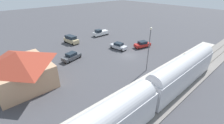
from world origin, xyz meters
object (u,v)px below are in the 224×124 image
station_building (20,68)px  sedan_charcoal (71,56)px  passenger_train (149,94)px  light_pole_near_platform (149,45)px  suv_tan (71,39)px  pedestrian_on_platform (184,56)px  sedan_red (142,44)px  sedan_silver (119,46)px  pickup_white (101,33)px

station_building → sedan_charcoal: size_ratio=2.21×
passenger_train → light_pole_near_platform: bearing=-52.8°
light_pole_near_platform → suv_tan: bearing=7.5°
pedestrian_on_platform → sedan_charcoal: bearing=45.9°
station_building → sedan_red: size_ratio=2.21×
passenger_train → sedan_red: passenger_train is taller
station_building → pedestrian_on_platform: 32.07m
sedan_charcoal → light_pole_near_platform: bearing=-148.8°
pedestrian_on_platform → sedan_silver: (14.93, 5.49, -0.40)m
station_building → passenger_train: bearing=-149.9°
sedan_red → sedan_charcoal: same height
pickup_white → suv_tan: 10.91m
pickup_white → pedestrian_on_platform: bearing=-176.8°
passenger_train → pickup_white: size_ratio=6.64×
sedan_red → sedan_charcoal: size_ratio=1.00×
sedan_charcoal → sedan_silver: bearing=-101.1°
passenger_train → pedestrian_on_platform: (3.70, -18.20, -1.58)m
passenger_train → station_building: 20.82m
sedan_charcoal → sedan_silver: 12.65m
passenger_train → sedan_silver: bearing=-34.3°
station_building → pedestrian_on_platform: bearing=-116.5°
pedestrian_on_platform → sedan_charcoal: 24.94m
passenger_train → sedan_silver: passenger_train is taller
pedestrian_on_platform → sedan_charcoal: (17.36, 17.90, -0.40)m
pedestrian_on_platform → suv_tan: size_ratio=0.33×
sedan_silver → sedan_red: bearing=-121.2°
suv_tan → light_pole_near_platform: (-24.28, -3.20, 4.24)m
pickup_white → sedan_charcoal: size_ratio=1.13×
sedan_red → sedan_charcoal: bearing=72.1°
pedestrian_on_platform → sedan_charcoal: size_ratio=0.36×
pedestrian_on_platform → light_pole_near_platform: light_pole_near_platform is taller
sedan_charcoal → suv_tan: size_ratio=0.94×
pickup_white → sedan_charcoal: bearing=121.7°
passenger_train → sedan_charcoal: size_ratio=7.52×
sedan_charcoal → sedan_silver: same height
pickup_white → sedan_silver: bearing=162.5°
suv_tan → passenger_train: bearing=169.5°
station_building → pedestrian_on_platform: size_ratio=6.22×
station_building → pickup_white: bearing=-64.1°
pedestrian_on_platform → sedan_charcoal: pedestrian_on_platform is taller
passenger_train → pickup_white: (31.17, -16.65, -1.83)m
sedan_red → pickup_white: (15.96, 1.71, 0.15)m
station_building → pickup_white: size_ratio=1.95×
passenger_train → pedestrian_on_platform: size_ratio=21.16×
light_pole_near_platform → sedan_red: bearing=-48.2°
suv_tan → sedan_silver: suv_tan is taller
pedestrian_on_platform → sedan_red: (11.51, -0.17, -0.40)m
passenger_train → sedan_charcoal: passenger_train is taller
pedestrian_on_platform → pickup_white: (27.47, 1.54, -0.25)m
sedan_red → pickup_white: bearing=6.1°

